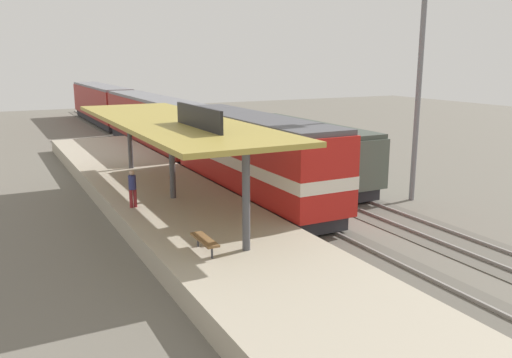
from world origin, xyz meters
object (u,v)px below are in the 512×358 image
(passenger_carriage_front, at_px, (153,122))
(person_waiting, at_px, (132,187))
(locomotive, at_px, (251,157))
(light_mast, at_px, (422,40))
(platform_bench, at_px, (205,240))
(passenger_carriage_rear, at_px, (101,103))
(freight_car, at_px, (304,152))

(passenger_carriage_front, distance_m, person_waiting, 20.62)
(locomotive, relative_size, passenger_carriage_front, 0.72)
(light_mast, bearing_deg, platform_bench, -161.88)
(passenger_carriage_rear, xyz_separation_m, light_mast, (7.80, -42.57, 6.08))
(light_mast, bearing_deg, locomotive, 154.23)
(freight_car, distance_m, light_mast, 9.29)
(passenger_carriage_rear, xyz_separation_m, person_waiting, (-6.74, -40.28, -0.46))
(freight_car, xyz_separation_m, light_mast, (3.20, -5.90, 6.43))
(passenger_carriage_rear, relative_size, light_mast, 1.71)
(locomotive, height_order, passenger_carriage_rear, locomotive)
(platform_bench, bearing_deg, freight_car, 44.48)
(passenger_carriage_front, bearing_deg, light_mast, -70.28)
(passenger_carriage_front, xyz_separation_m, freight_car, (4.60, -15.87, -0.34))
(passenger_carriage_rear, bearing_deg, person_waiting, -99.50)
(passenger_carriage_rear, height_order, light_mast, light_mast)
(platform_bench, xyz_separation_m, passenger_carriage_front, (6.00, 26.28, 0.97))
(light_mast, bearing_deg, passenger_carriage_front, 109.72)
(platform_bench, xyz_separation_m, passenger_carriage_rear, (6.00, 47.08, 0.97))
(locomotive, height_order, freight_car, locomotive)
(platform_bench, xyz_separation_m, person_waiting, (-0.74, 6.80, 0.51))
(passenger_carriage_front, height_order, freight_car, passenger_carriage_front)
(locomotive, bearing_deg, person_waiting, -167.59)
(passenger_carriage_front, xyz_separation_m, passenger_carriage_rear, (0.00, 20.80, 0.00))
(locomotive, distance_m, person_waiting, 6.93)
(person_waiting, bearing_deg, platform_bench, -83.76)
(passenger_carriage_front, relative_size, light_mast, 1.71)
(freight_car, bearing_deg, passenger_carriage_rear, 97.15)
(passenger_carriage_front, bearing_deg, passenger_carriage_rear, 90.00)
(light_mast, relative_size, person_waiting, 6.84)
(passenger_carriage_rear, bearing_deg, platform_bench, -97.26)
(passenger_carriage_rear, distance_m, person_waiting, 40.85)
(passenger_carriage_rear, relative_size, person_waiting, 11.70)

